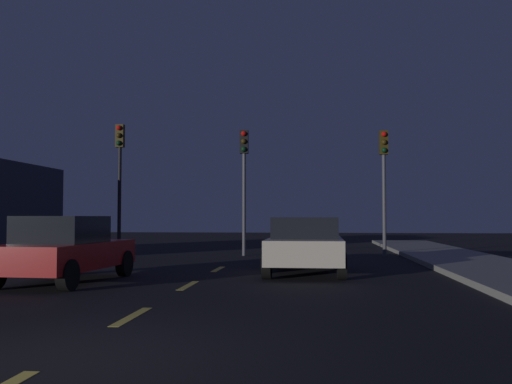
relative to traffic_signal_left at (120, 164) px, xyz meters
name	(u,v)px	position (x,y,z in m)	size (l,w,h in m)	color
ground_plane	(194,282)	(4.88, -8.79, -3.57)	(80.00, 80.00, 0.00)	black
lane_stripe_second	(132,316)	(4.88, -13.19, -3.57)	(0.16, 1.60, 0.01)	#EACC4C
lane_stripe_third	(188,285)	(4.88, -9.39, -3.57)	(0.16, 1.60, 0.01)	#EACC4C
lane_stripe_fourth	(218,269)	(4.88, -5.59, -3.57)	(0.16, 1.60, 0.01)	#EACC4C
traffic_signal_left	(120,164)	(0.00, 0.00, 0.00)	(0.32, 0.38, 5.12)	black
traffic_signal_center	(244,167)	(4.93, 0.00, -0.19)	(0.32, 0.38, 4.82)	#4C4C51
traffic_signal_right	(384,168)	(10.21, 0.00, -0.26)	(0.32, 0.38, 4.71)	#4C4C51
car_stopped_ahead	(305,245)	(7.36, -6.50, -2.82)	(2.03, 4.14, 1.47)	beige
car_adjacent_lane	(65,249)	(1.97, -9.12, -2.82)	(2.04, 4.10, 1.50)	#B21919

